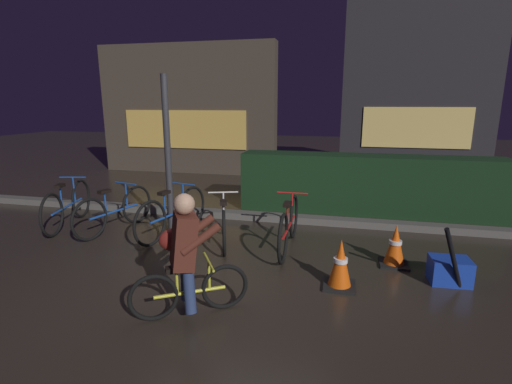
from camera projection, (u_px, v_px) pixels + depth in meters
ground_plane at (230, 272)px, 4.74m from camera, size 40.00×40.00×0.00m
sidewalk_curb at (265, 217)px, 6.81m from camera, size 12.00×0.24×0.12m
hedge_row at (368, 184)px, 7.15m from camera, size 4.80×0.70×1.11m
storefront_left at (187, 110)px, 11.18m from camera, size 5.32×0.54×3.72m
storefront_right at (418, 90)px, 10.30m from camera, size 4.03×0.54×4.82m
street_post at (168, 157)px, 5.88m from camera, size 0.10×0.10×2.49m
parked_bike_leftmost at (68, 205)px, 6.42m from camera, size 0.52×1.71×0.81m
parked_bike_left_mid at (115, 211)px, 6.17m from camera, size 0.51×1.62×0.76m
parked_bike_center_left at (173, 213)px, 5.96m from camera, size 0.52×1.69×0.80m
parked_bike_center_right at (224, 222)px, 5.64m from camera, size 0.57×1.53×0.73m
parked_bike_right_mid at (289, 226)px, 5.40m from camera, size 0.46×1.69×0.78m
traffic_cone_near at (340, 264)px, 4.28m from camera, size 0.36×0.36×0.58m
traffic_cone_far at (395, 246)px, 4.87m from camera, size 0.36×0.36×0.55m
blue_crate at (450, 271)px, 4.42m from camera, size 0.46×0.34×0.30m
cyclist at (185, 255)px, 3.66m from camera, size 1.04×0.66×1.25m
closed_umbrella at (454, 259)px, 4.14m from camera, size 0.34×0.31×0.79m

